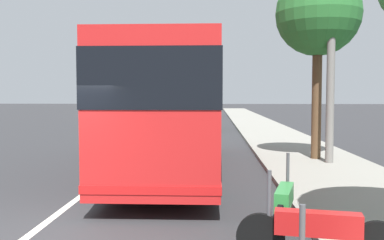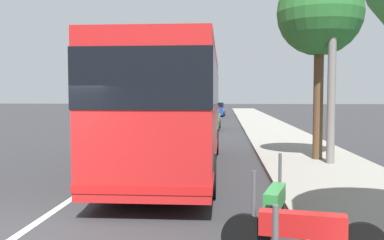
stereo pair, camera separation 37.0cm
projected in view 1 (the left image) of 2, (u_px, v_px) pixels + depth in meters
ground_plane at (32, 233)px, 7.07m from camera, size 220.00×220.00×0.00m
sidewalk_curb at (299, 152)px, 16.71m from camera, size 110.00×3.60×0.14m
lane_divider_line at (138, 153)px, 17.04m from camera, size 110.00×0.16×0.01m
coach_bus at (175, 103)px, 12.98m from camera, size 11.04×2.74×3.59m
motorcycle_angled at (317, 231)px, 5.68m from camera, size 0.49×2.18×1.29m
motorcycle_by_tree at (284, 202)px, 7.39m from camera, size 1.98×0.60×1.24m
car_side_street at (138, 118)px, 30.95m from camera, size 4.23×1.99×1.38m
car_ahead_same_lane at (201, 119)px, 28.56m from camera, size 4.36×1.88×1.59m
car_behind_bus at (158, 114)px, 36.98m from camera, size 4.16×2.08×1.47m
car_oncoming at (208, 110)px, 47.13m from camera, size 4.24×1.97×1.54m
roadside_tree_mid_block at (318, 15)px, 14.28m from camera, size 2.88×2.88×6.56m
utility_pole at (331, 64)px, 13.46m from camera, size 0.26×0.26×6.63m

